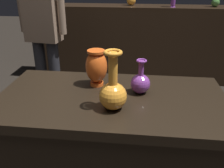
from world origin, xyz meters
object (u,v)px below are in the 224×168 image
(shelf_vase_center, at_px, (131,0))
(visitor_near_left, at_px, (43,25))
(vase_left_accent, at_px, (140,82))
(vase_centerpiece, at_px, (113,92))
(shelf_vase_far_right, at_px, (216,2))
(vase_tall_behind, at_px, (96,67))

(shelf_vase_center, height_order, visitor_near_left, visitor_near_left)
(vase_left_accent, xyz_separation_m, shelf_vase_center, (-0.15, 2.17, 0.20))
(vase_centerpiece, bearing_deg, vase_left_accent, 55.76)
(vase_centerpiece, relative_size, shelf_vase_center, 1.36)
(vase_centerpiece, height_order, vase_left_accent, vase_centerpiece)
(vase_left_accent, distance_m, shelf_vase_far_right, 2.31)
(visitor_near_left, bearing_deg, vase_centerpiece, 131.36)
(shelf_vase_far_right, bearing_deg, vase_tall_behind, -119.03)
(vase_left_accent, bearing_deg, shelf_vase_center, 93.94)
(vase_centerpiece, distance_m, shelf_vase_far_right, 2.53)
(shelf_vase_far_right, distance_m, shelf_vase_center, 1.04)
(vase_left_accent, relative_size, shelf_vase_center, 0.89)
(vase_tall_behind, height_order, shelf_vase_center, shelf_vase_center)
(vase_centerpiece, height_order, vase_tall_behind, vase_centerpiece)
(shelf_vase_center, bearing_deg, vase_left_accent, -86.06)
(vase_tall_behind, height_order, visitor_near_left, visitor_near_left)
(vase_tall_behind, xyz_separation_m, vase_left_accent, (0.25, -0.07, -0.05))
(visitor_near_left, bearing_deg, vase_tall_behind, 133.15)
(vase_centerpiece, distance_m, shelf_vase_center, 2.36)
(vase_centerpiece, xyz_separation_m, shelf_vase_center, (-0.02, 2.35, 0.17))
(shelf_vase_center, bearing_deg, shelf_vase_far_right, -2.41)
(vase_tall_behind, relative_size, vase_left_accent, 1.11)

